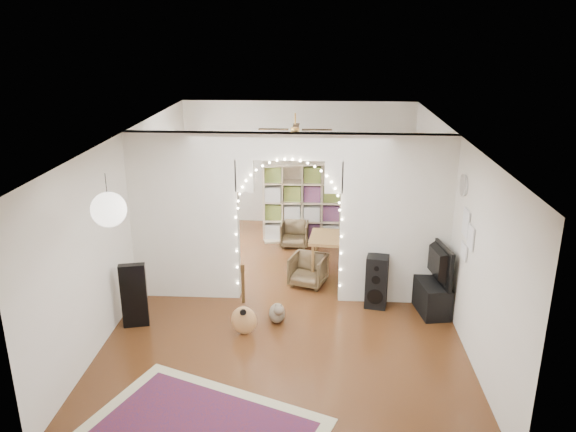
# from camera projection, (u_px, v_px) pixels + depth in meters

# --- Properties ---
(floor) EXTENTS (7.50, 7.50, 0.00)m
(floor) POSITION_uv_depth(u_px,v_px,m) (289.00, 297.00, 9.19)
(floor) COLOR black
(floor) RESTS_ON ground
(ceiling) EXTENTS (5.00, 7.50, 0.02)m
(ceiling) POSITION_uv_depth(u_px,v_px,m) (289.00, 133.00, 8.33)
(ceiling) COLOR white
(ceiling) RESTS_ON wall_back
(wall_back) EXTENTS (5.00, 0.02, 2.70)m
(wall_back) POSITION_uv_depth(u_px,v_px,m) (299.00, 163.00, 12.30)
(wall_back) COLOR silver
(wall_back) RESTS_ON floor
(wall_front) EXTENTS (5.00, 0.02, 2.70)m
(wall_front) POSITION_uv_depth(u_px,v_px,m) (267.00, 350.00, 5.21)
(wall_front) COLOR silver
(wall_front) RESTS_ON floor
(wall_left) EXTENTS (0.02, 7.50, 2.70)m
(wall_left) POSITION_uv_depth(u_px,v_px,m) (132.00, 216.00, 8.90)
(wall_left) COLOR silver
(wall_left) RESTS_ON floor
(wall_right) EXTENTS (0.02, 7.50, 2.70)m
(wall_right) POSITION_uv_depth(u_px,v_px,m) (451.00, 222.00, 8.62)
(wall_right) COLOR silver
(wall_right) RESTS_ON floor
(divider_wall) EXTENTS (5.00, 0.20, 2.70)m
(divider_wall) POSITION_uv_depth(u_px,v_px,m) (289.00, 214.00, 8.74)
(divider_wall) COLOR silver
(divider_wall) RESTS_ON floor
(fairy_lights) EXTENTS (1.64, 0.04, 1.60)m
(fairy_lights) POSITION_uv_depth(u_px,v_px,m) (289.00, 209.00, 8.57)
(fairy_lights) COLOR #FFEABF
(fairy_lights) RESTS_ON divider_wall
(window) EXTENTS (0.04, 1.20, 1.40)m
(window) POSITION_uv_depth(u_px,v_px,m) (163.00, 178.00, 10.55)
(window) COLOR white
(window) RESTS_ON wall_left
(wall_clock) EXTENTS (0.03, 0.31, 0.31)m
(wall_clock) POSITION_uv_depth(u_px,v_px,m) (464.00, 185.00, 7.82)
(wall_clock) COLOR white
(wall_clock) RESTS_ON wall_right
(picture_frames) EXTENTS (0.02, 0.50, 0.70)m
(picture_frames) POSITION_uv_depth(u_px,v_px,m) (467.00, 236.00, 7.63)
(picture_frames) COLOR white
(picture_frames) RESTS_ON wall_right
(paper_lantern) EXTENTS (0.40, 0.40, 0.40)m
(paper_lantern) POSITION_uv_depth(u_px,v_px,m) (109.00, 210.00, 6.30)
(paper_lantern) COLOR white
(paper_lantern) RESTS_ON ceiling
(ceiling_fan) EXTENTS (1.10, 1.10, 0.30)m
(ceiling_fan) POSITION_uv_depth(u_px,v_px,m) (295.00, 129.00, 10.31)
(ceiling_fan) COLOR gold
(ceiling_fan) RESTS_ON ceiling
(guitar_case) EXTENTS (0.39, 0.21, 0.98)m
(guitar_case) POSITION_uv_depth(u_px,v_px,m) (134.00, 296.00, 8.15)
(guitar_case) COLOR black
(guitar_case) RESTS_ON floor
(acoustic_guitar) EXTENTS (0.39, 0.23, 0.92)m
(acoustic_guitar) POSITION_uv_depth(u_px,v_px,m) (244.00, 309.00, 7.95)
(acoustic_guitar) COLOR tan
(acoustic_guitar) RESTS_ON floor
(tabby_cat) EXTENTS (0.32, 0.57, 0.38)m
(tabby_cat) POSITION_uv_depth(u_px,v_px,m) (277.00, 313.00, 8.36)
(tabby_cat) COLOR brown
(tabby_cat) RESTS_ON floor
(floor_speaker) EXTENTS (0.38, 0.35, 0.85)m
(floor_speaker) POSITION_uv_depth(u_px,v_px,m) (377.00, 282.00, 8.74)
(floor_speaker) COLOR black
(floor_speaker) RESTS_ON floor
(media_console) EXTENTS (0.56, 1.05, 0.50)m
(media_console) POSITION_uv_depth(u_px,v_px,m) (429.00, 293.00, 8.76)
(media_console) COLOR black
(media_console) RESTS_ON floor
(tv) EXTENTS (0.31, 1.08, 0.62)m
(tv) POSITION_uv_depth(u_px,v_px,m) (432.00, 260.00, 8.58)
(tv) COLOR black
(tv) RESTS_ON media_console
(bookcase) EXTENTS (1.64, 0.71, 1.63)m
(bookcase) POSITION_uv_depth(u_px,v_px,m) (302.00, 201.00, 11.44)
(bookcase) COLOR tan
(bookcase) RESTS_ON floor
(dining_table) EXTENTS (1.27, 0.91, 0.76)m
(dining_table) POSITION_uv_depth(u_px,v_px,m) (345.00, 241.00, 9.68)
(dining_table) COLOR olive
(dining_table) RESTS_ON floor
(flower_vase) EXTENTS (0.20, 0.20, 0.19)m
(flower_vase) POSITION_uv_depth(u_px,v_px,m) (345.00, 232.00, 9.63)
(flower_vase) COLOR silver
(flower_vase) RESTS_ON dining_table
(dining_chair_left) EXTENTS (0.71, 0.72, 0.53)m
(dining_chair_left) POSITION_uv_depth(u_px,v_px,m) (308.00, 270.00, 9.55)
(dining_chair_left) COLOR brown
(dining_chair_left) RESTS_ON floor
(dining_chair_right) EXTENTS (0.55, 0.57, 0.50)m
(dining_chair_right) POSITION_uv_depth(u_px,v_px,m) (294.00, 234.00, 11.24)
(dining_chair_right) COLOR brown
(dining_chair_right) RESTS_ON floor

